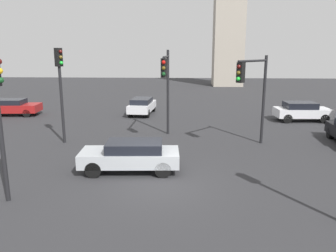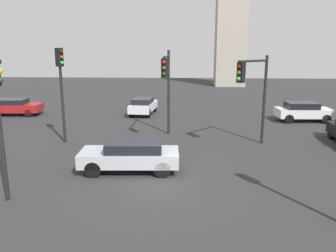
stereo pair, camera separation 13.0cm
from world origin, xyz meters
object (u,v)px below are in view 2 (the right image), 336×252
at_px(car_4, 131,155).
at_px(traffic_light_3, 167,78).
at_px(traffic_light_1, 253,84).
at_px(traffic_light_2, 61,78).
at_px(car_2, 143,106).
at_px(car_3, 13,106).
at_px(car_0, 303,111).

bearing_deg(car_4, traffic_light_3, -106.37).
bearing_deg(traffic_light_1, traffic_light_2, -50.58).
bearing_deg(traffic_light_1, car_4, -14.10).
distance_m(traffic_light_3, car_4, 6.22).
relative_size(traffic_light_3, car_2, 1.28).
xyz_separation_m(car_3, car_4, (11.81, -12.29, 0.02)).
bearing_deg(car_2, car_3, 100.14).
bearing_deg(car_0, traffic_light_1, -128.08).
relative_size(traffic_light_1, car_0, 1.23).
xyz_separation_m(car_0, car_4, (-11.12, -11.23, -0.03)).
xyz_separation_m(traffic_light_1, traffic_light_2, (-10.49, 0.48, 0.23)).
relative_size(traffic_light_3, car_0, 1.30).
bearing_deg(traffic_light_1, car_0, -173.66).
distance_m(car_0, car_4, 15.80).
relative_size(traffic_light_1, car_3, 1.11).
bearing_deg(car_2, traffic_light_1, -137.87).
bearing_deg(traffic_light_2, car_2, 100.30).
xyz_separation_m(traffic_light_2, car_3, (-7.22, 7.85, -3.00)).
bearing_deg(traffic_light_3, car_2, -161.58).
bearing_deg(traffic_light_1, car_2, -100.65).
distance_m(traffic_light_1, car_0, 9.35).
bearing_deg(car_4, traffic_light_2, -47.28).
bearing_deg(car_4, traffic_light_1, -149.38).
xyz_separation_m(traffic_light_3, car_3, (-13.06, 6.94, -2.93)).
relative_size(traffic_light_3, car_4, 1.20).
relative_size(car_0, car_3, 0.90).
distance_m(car_2, car_3, 10.65).
xyz_separation_m(traffic_light_1, car_4, (-5.90, -3.96, -2.75)).
relative_size(traffic_light_2, traffic_light_3, 1.02).
bearing_deg(traffic_light_2, car_0, 54.65).
relative_size(traffic_light_1, traffic_light_2, 0.93).
relative_size(traffic_light_2, car_3, 1.19).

